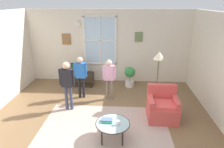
# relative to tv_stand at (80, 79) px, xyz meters

# --- Properties ---
(ground_plane) EXTENTS (6.54, 6.77, 0.02)m
(ground_plane) POSITION_rel_tv_stand_xyz_m (1.04, -2.58, -0.25)
(ground_plane) COLOR brown
(back_wall) EXTENTS (5.94, 0.17, 2.69)m
(back_wall) POSITION_rel_tv_stand_xyz_m (1.03, 0.56, 1.12)
(back_wall) COLOR beige
(back_wall) RESTS_ON ground_plane
(area_rug) EXTENTS (3.16, 1.92, 0.01)m
(area_rug) POSITION_rel_tv_stand_xyz_m (1.18, -2.46, -0.23)
(area_rug) COLOR tan
(area_rug) RESTS_ON ground_plane
(tv_stand) EXTENTS (1.03, 0.47, 0.47)m
(tv_stand) POSITION_rel_tv_stand_xyz_m (0.00, 0.00, 0.00)
(tv_stand) COLOR #2D2319
(tv_stand) RESTS_ON ground_plane
(television) EXTENTS (0.57, 0.08, 0.38)m
(television) POSITION_rel_tv_stand_xyz_m (0.00, -0.00, 0.44)
(television) COLOR #4C4C4C
(television) RESTS_ON tv_stand
(armchair) EXTENTS (0.76, 0.74, 0.87)m
(armchair) POSITION_rel_tv_stand_xyz_m (2.66, -1.99, 0.09)
(armchair) COLOR #D14C47
(armchair) RESTS_ON ground_plane
(coffee_table) EXTENTS (0.78, 0.78, 0.43)m
(coffee_table) POSITION_rel_tv_stand_xyz_m (1.41, -2.93, 0.16)
(coffee_table) COLOR #99B2B7
(coffee_table) RESTS_ON ground_plane
(book_stack) EXTENTS (0.24, 0.18, 0.07)m
(book_stack) POSITION_rel_tv_stand_xyz_m (1.28, -2.88, 0.22)
(book_stack) COLOR #7C4981
(book_stack) RESTS_ON coffee_table
(cup) EXTENTS (0.07, 0.07, 0.11)m
(cup) POSITION_rel_tv_stand_xyz_m (1.53, -2.98, 0.24)
(cup) COLOR white
(cup) RESTS_ON coffee_table
(remote_near_books) EXTENTS (0.05, 0.14, 0.02)m
(remote_near_books) POSITION_rel_tv_stand_xyz_m (1.33, -2.85, 0.20)
(remote_near_books) COLOR black
(remote_near_books) RESTS_ON coffee_table
(person_blue_shirt) EXTENTS (0.41, 0.19, 1.36)m
(person_blue_shirt) POSITION_rel_tv_stand_xyz_m (0.29, -0.96, 0.62)
(person_blue_shirt) COLOR black
(person_blue_shirt) RESTS_ON ground_plane
(person_pink_shirt) EXTENTS (0.39, 0.18, 1.30)m
(person_pink_shirt) POSITION_rel_tv_stand_xyz_m (1.18, -1.02, 0.58)
(person_pink_shirt) COLOR #726656
(person_pink_shirt) RESTS_ON ground_plane
(person_black_shirt) EXTENTS (0.43, 0.20, 1.43)m
(person_black_shirt) POSITION_rel_tv_stand_xyz_m (0.08, -1.72, 0.66)
(person_black_shirt) COLOR #333851
(person_black_shirt) RESTS_ON ground_plane
(potted_plant_by_window) EXTENTS (0.38, 0.38, 0.75)m
(potted_plant_by_window) POSITION_rel_tv_stand_xyz_m (1.85, -0.00, 0.20)
(potted_plant_by_window) COLOR silver
(potted_plant_by_window) RESTS_ON ground_plane
(floor_lamp) EXTENTS (0.32, 0.32, 1.65)m
(floor_lamp) POSITION_rel_tv_stand_xyz_m (2.60, -1.29, 1.14)
(floor_lamp) COLOR black
(floor_lamp) RESTS_ON ground_plane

